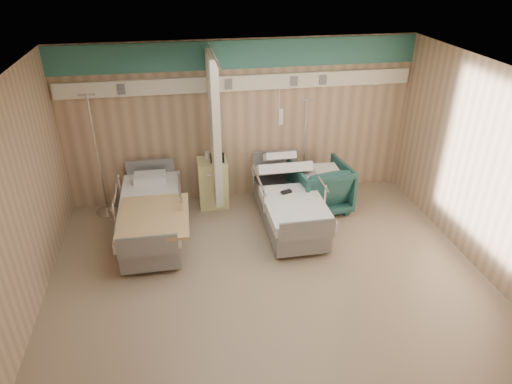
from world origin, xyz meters
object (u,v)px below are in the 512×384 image
Objects in this scene: iv_stand_right at (303,176)px; bed_left at (151,221)px; bedside_cabinet at (213,183)px; iv_stand_left at (104,191)px; bed_right at (289,208)px; visitor_armchair at (320,187)px.

bed_left is at bearing -160.05° from iv_stand_right.
bedside_cabinet is 1.84m from iv_stand_left.
iv_stand_right is at bearing 62.97° from bed_right.
iv_stand_left is (-3.64, 0.47, 0.00)m from visitor_armchair.
bed_right is 1.00× the size of bed_left.
visitor_armchair is 0.58m from iv_stand_right.
bed_left is 1.20m from iv_stand_left.
iv_stand_left is at bearing -178.62° from iv_stand_right.
bed_left is 2.54× the size of bedside_cabinet.
iv_stand_left reaches higher than bed_right.
visitor_armchair is (2.85, 0.42, 0.11)m from bed_left.
bed_right is 2.20m from bed_left.
iv_stand_right reaches higher than visitor_armchair.
iv_stand_left reaches higher than visitor_armchair.
bedside_cabinet is 0.40× the size of iv_stand_left.
bedside_cabinet is (-1.15, 0.90, 0.11)m from bed_right.
bed_right is at bearing -117.03° from iv_stand_right.
bed_right is 3.13m from iv_stand_left.
visitor_armchair reaches higher than bed_left.
bed_right is at bearing 0.00° from bed_left.
visitor_armchair is 3.67m from iv_stand_left.
bed_right is 2.29× the size of visitor_armchair.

